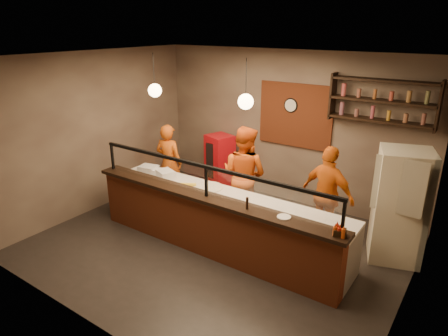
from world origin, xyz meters
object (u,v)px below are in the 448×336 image
Objects in this scene: cook_left at (169,162)px; pepper_mill at (247,203)px; fridge at (400,206)px; cook_right at (328,195)px; pizza_dough at (208,187)px; wall_clock at (291,105)px; red_cooler at (220,162)px; condiment_caddy at (340,232)px; cook_mid at (244,175)px.

cook_left is 3.18m from pepper_mill.
fridge is 9.83× the size of pepper_mill.
cook_right is 1.77m from pepper_mill.
wall_clock is at bearing 76.37° from pizza_dough.
wall_clock is 2.97m from fridge.
cook_right is (1.34, -1.18, -1.23)m from wall_clock.
cook_right is 3.05m from red_cooler.
condiment_caddy is (2.10, -2.78, -0.99)m from wall_clock.
red_cooler is (-1.57, -0.31, -1.46)m from wall_clock.
fridge is at bearing -161.39° from cook_right.
cook_mid is 2.76m from fridge.
red_cooler is 3.40m from pepper_mill.
red_cooler is at bearing 132.29° from pepper_mill.
fridge is 11.18× the size of condiment_caddy.
wall_clock is 2.17m from cook_right.
cook_left is 0.90× the size of fridge.
cook_mid is 1.73m from red_cooler.
cook_right is 2.11m from pizza_dough.
cook_left is 0.96× the size of cook_right.
pepper_mill is at bearing 82.27° from cook_right.
cook_right is at bearing 0.99° from red_cooler.
red_cooler is at bearing -38.11° from cook_mid.
wall_clock reaches higher than condiment_caddy.
wall_clock is 0.16× the size of cook_mid.
red_cooler is (-2.91, 0.87, -0.23)m from cook_right.
wall_clock is at bearing 138.19° from fridge.
pizza_dough is at bearing 152.22° from pepper_mill.
wall_clock is 0.16× the size of fridge.
pepper_mill is at bearing 124.13° from cook_mid.
fridge is (4.65, 0.31, 0.09)m from cook_left.
pizza_dough is 2.89× the size of pepper_mill.
cook_left is 1.91m from cook_mid.
pizza_dough is at bearing -178.82° from fridge.
cook_left is 10.08× the size of condiment_caddy.
red_cooler is 6.80× the size of pepper_mill.
cook_right is 9.20× the size of pepper_mill.
fridge reaches higher than cook_right.
pizza_dough is 1.39m from pepper_mill.
cook_right reaches higher than condiment_caddy.
cook_right is 1.35× the size of red_cooler.
red_cooler is (-1.33, 1.07, -0.31)m from cook_mid.
cook_mid reaches higher than pizza_dough.
wall_clock reaches higher than cook_mid.
pizza_dough is at bearing 145.65° from cook_left.
pepper_mill is (0.93, -1.42, 0.20)m from cook_mid.
red_cooler is at bearing 119.59° from pizza_dough.
cook_left reaches higher than condiment_caddy.
cook_left is at bearing 165.54° from fridge.
pepper_mill is at bearing -76.17° from wall_clock.
cook_right reaches higher than cook_left.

